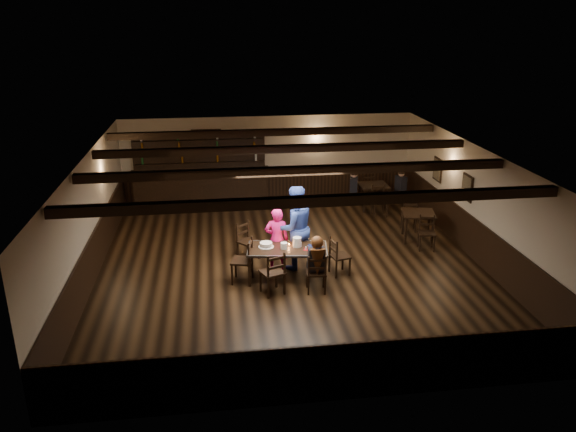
{
  "coord_description": "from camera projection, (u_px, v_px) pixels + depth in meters",
  "views": [
    {
      "loc": [
        -1.7,
        -12.03,
        5.65
      ],
      "look_at": [
        -0.04,
        0.2,
        1.18
      ],
      "focal_mm": 35.0,
      "sensor_mm": 36.0,
      "label": 1
    }
  ],
  "objects": [
    {
      "name": "drink_glass",
      "position": [
        300.0,
        244.0,
        12.47
      ],
      "size": [
        0.07,
        0.07,
        0.11
      ],
      "primitive_type": "cylinder",
      "color": "silver",
      "rests_on": "dining_table"
    },
    {
      "name": "chair_end_right",
      "position": [
        337.0,
        253.0,
        12.7
      ],
      "size": [
        0.48,
        0.5,
        0.89
      ],
      "color": "black",
      "rests_on": "ground"
    },
    {
      "name": "chair_near_right",
      "position": [
        317.0,
        271.0,
        11.86
      ],
      "size": [
        0.45,
        0.43,
        0.89
      ],
      "color": "black",
      "rests_on": "ground"
    },
    {
      "name": "pepper_shaker",
      "position": [
        308.0,
        247.0,
        12.34
      ],
      "size": [
        0.03,
        0.03,
        0.09
      ],
      "primitive_type": "cylinder",
      "color": "#A5A8AD",
      "rests_on": "dining_table"
    },
    {
      "name": "back_table_a",
      "position": [
        418.0,
        216.0,
        14.66
      ],
      "size": [
        0.98,
        0.98,
        0.75
      ],
      "color": "black",
      "rests_on": "ground"
    },
    {
      "name": "chair_near_left",
      "position": [
        274.0,
        270.0,
        11.77
      ],
      "size": [
        0.58,
        0.57,
        0.97
      ],
      "color": "black",
      "rests_on": "ground"
    },
    {
      "name": "salt_shaker",
      "position": [
        306.0,
        248.0,
        12.3
      ],
      "size": [
        0.03,
        0.03,
        0.08
      ],
      "primitive_type": "cylinder",
      "color": "silver",
      "rests_on": "dining_table"
    },
    {
      "name": "chair_end_left",
      "position": [
        246.0,
        257.0,
        12.33
      ],
      "size": [
        0.55,
        0.57,
        1.01
      ],
      "color": "black",
      "rests_on": "ground"
    },
    {
      "name": "chair_far_pushed",
      "position": [
        246.0,
        238.0,
        13.55
      ],
      "size": [
        0.6,
        0.6,
        0.93
      ],
      "color": "black",
      "rests_on": "ground"
    },
    {
      "name": "menu_red",
      "position": [
        312.0,
        249.0,
        12.35
      ],
      "size": [
        0.39,
        0.34,
        0.0
      ],
      "primitive_type": "cube",
      "rotation": [
        0.0,
        0.0,
        -0.41
      ],
      "color": "maroon",
      "rests_on": "dining_table"
    },
    {
      "name": "dining_table",
      "position": [
        287.0,
        251.0,
        12.44
      ],
      "size": [
        1.87,
        1.11,
        0.75
      ],
      "color": "black",
      "rests_on": "ground"
    },
    {
      "name": "bar_counter",
      "position": [
        201.0,
        183.0,
        17.22
      ],
      "size": [
        4.19,
        0.7,
        2.2
      ],
      "color": "black",
      "rests_on": "ground"
    },
    {
      "name": "man_blue",
      "position": [
        295.0,
        227.0,
        12.93
      ],
      "size": [
        1.15,
        1.0,
        1.99
      ],
      "primitive_type": "imported",
      "rotation": [
        0.0,
        0.0,
        3.44
      ],
      "color": "navy",
      "rests_on": "ground"
    },
    {
      "name": "woman_pink",
      "position": [
        277.0,
        239.0,
        12.87
      ],
      "size": [
        0.59,
        0.42,
        1.52
      ],
      "primitive_type": "imported",
      "rotation": [
        0.0,
        0.0,
        3.03
      ],
      "color": "#FF14A1",
      "rests_on": "ground"
    },
    {
      "name": "back_table_b",
      "position": [
        373.0,
        188.0,
        17.04
      ],
      "size": [
        0.86,
        0.86,
        0.75
      ],
      "color": "black",
      "rests_on": "ground"
    },
    {
      "name": "menu_blue",
      "position": [
        314.0,
        246.0,
        12.49
      ],
      "size": [
        0.36,
        0.31,
        0.0
      ],
      "primitive_type": "cube",
      "rotation": [
        0.0,
        0.0,
        -0.43
      ],
      "color": "#0E1646",
      "rests_on": "dining_table"
    },
    {
      "name": "ground",
      "position": [
        291.0,
        265.0,
        13.34
      ],
      "size": [
        10.0,
        10.0,
        0.0
      ],
      "primitive_type": "plane",
      "color": "black",
      "rests_on": "ground"
    },
    {
      "name": "seated_person",
      "position": [
        317.0,
        256.0,
        11.8
      ],
      "size": [
        0.35,
        0.52,
        0.85
      ],
      "color": "black",
      "rests_on": "ground"
    },
    {
      "name": "room_shell",
      "position": [
        291.0,
        195.0,
        12.78
      ],
      "size": [
        9.02,
        10.02,
        2.71
      ],
      "color": "beige",
      "rests_on": "ground"
    },
    {
      "name": "tea_light",
      "position": [
        289.0,
        245.0,
        12.53
      ],
      "size": [
        0.04,
        0.04,
        0.06
      ],
      "color": "#A5A8AD",
      "rests_on": "dining_table"
    },
    {
      "name": "plate_stack_a",
      "position": [
        284.0,
        246.0,
        12.36
      ],
      "size": [
        0.15,
        0.15,
        0.14
      ],
      "primitive_type": "cylinder",
      "color": "white",
      "rests_on": "dining_table"
    },
    {
      "name": "plate_stack_b",
      "position": [
        297.0,
        242.0,
        12.46
      ],
      "size": [
        0.19,
        0.19,
        0.22
      ],
      "primitive_type": "cylinder",
      "color": "white",
      "rests_on": "dining_table"
    },
    {
      "name": "bg_patron_right",
      "position": [
        401.0,
        181.0,
        17.11
      ],
      "size": [
        0.3,
        0.4,
        0.73
      ],
      "color": "black",
      "rests_on": "ground"
    },
    {
      "name": "bg_patron_left",
      "position": [
        354.0,
        182.0,
        16.9
      ],
      "size": [
        0.31,
        0.41,
        0.76
      ],
      "color": "black",
      "rests_on": "ground"
    },
    {
      "name": "cake",
      "position": [
        266.0,
        245.0,
        12.46
      ],
      "size": [
        0.34,
        0.34,
        0.11
      ],
      "color": "white",
      "rests_on": "dining_table"
    }
  ]
}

